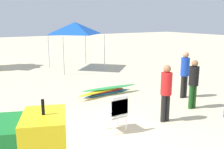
% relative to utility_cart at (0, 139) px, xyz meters
% --- Properties ---
extents(ground, '(80.00, 80.00, 0.00)m').
position_rel_utility_cart_xyz_m(ground, '(2.65, 0.28, -0.78)').
color(ground, beige).
extents(utility_cart, '(2.81, 2.06, 1.50)m').
position_rel_utility_cart_xyz_m(utility_cart, '(0.00, 0.00, 0.00)').
color(utility_cart, '#197A2D').
rests_on(utility_cart, ground).
extents(stacked_plastic_chairs, '(0.48, 0.48, 1.02)m').
position_rel_utility_cart_xyz_m(stacked_plastic_chairs, '(2.92, 0.52, -0.18)').
color(stacked_plastic_chairs, white).
rests_on(stacked_plastic_chairs, ground).
extents(surfboard_pile, '(2.68, 0.78, 0.32)m').
position_rel_utility_cart_xyz_m(surfboard_pile, '(4.40, 3.60, -0.62)').
color(surfboard_pile, '#268CCC').
rests_on(surfboard_pile, ground).
extents(lifeguard_near_left, '(0.32, 0.32, 1.78)m').
position_rel_utility_cart_xyz_m(lifeguard_near_left, '(6.73, 1.71, 0.24)').
color(lifeguard_near_left, black).
rests_on(lifeguard_near_left, ground).
extents(lifeguard_near_center, '(0.32, 0.32, 1.69)m').
position_rel_utility_cart_xyz_m(lifeguard_near_center, '(4.51, 0.38, 0.18)').
color(lifeguard_near_center, black).
rests_on(lifeguard_near_center, ground).
extents(lifeguard_near_right, '(0.32, 0.32, 1.65)m').
position_rel_utility_cart_xyz_m(lifeguard_near_right, '(6.06, 0.72, 0.16)').
color(lifeguard_near_right, '#194C19').
rests_on(lifeguard_near_right, ground).
extents(popup_canopy, '(2.55, 2.55, 2.79)m').
position_rel_utility_cart_xyz_m(popup_canopy, '(5.54, 9.14, 1.64)').
color(popup_canopy, '#B2B2B7').
rests_on(popup_canopy, ground).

